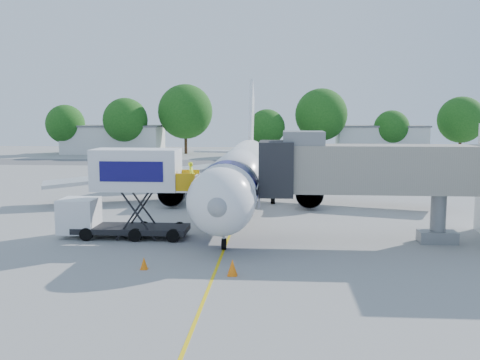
# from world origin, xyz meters

# --- Properties ---
(ground) EXTENTS (160.00, 160.00, 0.00)m
(ground) POSITION_xyz_m (0.00, 0.00, 0.00)
(ground) COLOR gray
(ground) RESTS_ON ground
(guidance_line) EXTENTS (0.15, 70.00, 0.01)m
(guidance_line) POSITION_xyz_m (0.00, 0.00, 0.01)
(guidance_line) COLOR yellow
(guidance_line) RESTS_ON ground
(taxiway_strip) EXTENTS (120.00, 10.00, 0.01)m
(taxiway_strip) POSITION_xyz_m (0.00, 42.00, 0.00)
(taxiway_strip) COLOR #59595B
(taxiway_strip) RESTS_ON ground
(aircraft) EXTENTS (34.17, 37.73, 11.35)m
(aircraft) POSITION_xyz_m (0.00, 4.12, 2.95)
(aircraft) COLOR white
(aircraft) RESTS_ON ground
(jet_bridge) EXTENTS (13.90, 3.20, 6.60)m
(jet_bridge) POSITION_xyz_m (7.99, -7.00, 4.34)
(jet_bridge) COLOR gray
(jet_bridge) RESTS_ON ground
(catering_hiloader) EXTENTS (8.50, 2.44, 5.50)m
(catering_hiloader) POSITION_xyz_m (-6.27, -7.00, 2.76)
(catering_hiloader) COLOR black
(catering_hiloader) RESTS_ON ground
(ground_tug) EXTENTS (3.56, 2.45, 1.29)m
(ground_tug) POSITION_xyz_m (1.91, -17.07, 0.68)
(ground_tug) COLOR white
(ground_tug) RESTS_ON ground
(safety_cone_a) EXTENTS (0.50, 0.50, 0.79)m
(safety_cone_a) POSITION_xyz_m (0.89, -14.29, 0.38)
(safety_cone_a) COLOR orange
(safety_cone_a) RESTS_ON ground
(safety_cone_b) EXTENTS (0.39, 0.39, 0.62)m
(safety_cone_b) POSITION_xyz_m (-3.56, -13.59, 0.30)
(safety_cone_b) COLOR orange
(safety_cone_b) RESTS_ON ground
(outbuilding_left) EXTENTS (18.40, 8.40, 5.30)m
(outbuilding_left) POSITION_xyz_m (-28.00, 60.00, 2.66)
(outbuilding_left) COLOR silver
(outbuilding_left) RESTS_ON ground
(outbuilding_right) EXTENTS (16.40, 7.40, 5.30)m
(outbuilding_right) POSITION_xyz_m (22.00, 62.00, 2.66)
(outbuilding_right) COLOR silver
(outbuilding_right) RESTS_ON ground
(tree_a) EXTENTS (7.14, 7.14, 9.10)m
(tree_a) POSITION_xyz_m (-36.34, 57.82, 5.52)
(tree_a) COLOR #382314
(tree_a) RESTS_ON ground
(tree_b) EXTENTS (8.09, 8.09, 10.32)m
(tree_b) POSITION_xyz_m (-24.84, 57.22, 6.26)
(tree_b) COLOR #382314
(tree_b) RESTS_ON ground
(tree_c) EXTENTS (10.10, 10.10, 12.88)m
(tree_c) POSITION_xyz_m (-14.22, 59.80, 7.82)
(tree_c) COLOR #382314
(tree_c) RESTS_ON ground
(tree_d) EXTENTS (6.49, 6.49, 8.27)m
(tree_d) POSITION_xyz_m (0.94, 56.88, 5.01)
(tree_d) COLOR #382314
(tree_d) RESTS_ON ground
(tree_e) EXTENTS (9.40, 9.40, 11.99)m
(tree_e) POSITION_xyz_m (10.69, 58.91, 7.28)
(tree_e) COLOR #382314
(tree_e) RESTS_ON ground
(tree_f) EXTENTS (6.34, 6.34, 8.09)m
(tree_f) POSITION_xyz_m (23.50, 60.22, 4.90)
(tree_f) COLOR #382314
(tree_f) RESTS_ON ground
(tree_g) EXTENTS (8.24, 8.24, 10.51)m
(tree_g) POSITION_xyz_m (35.49, 59.40, 6.38)
(tree_g) COLOR #382314
(tree_g) RESTS_ON ground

